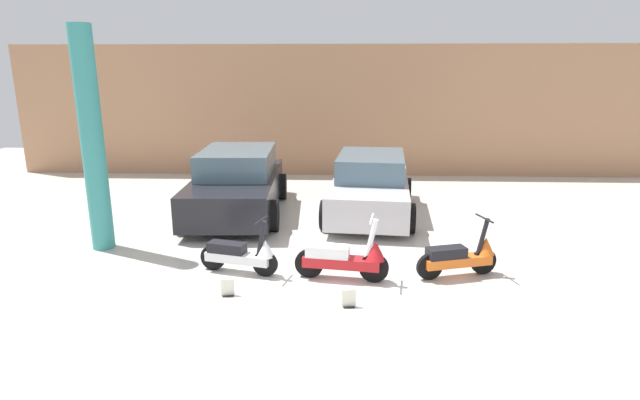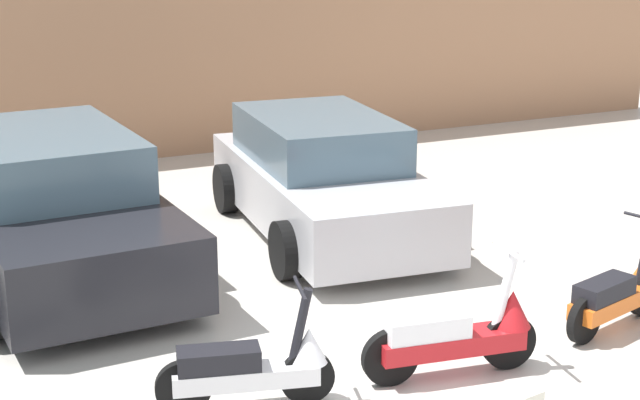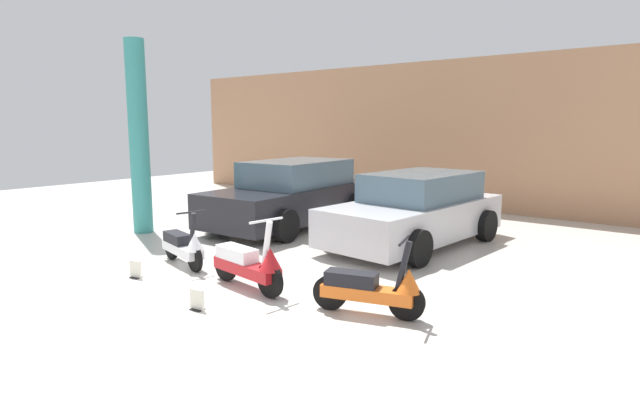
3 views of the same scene
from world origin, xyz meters
name	(u,v)px [view 1 (image 1 of 3)]	position (x,y,z in m)	size (l,w,h in m)	color
ground_plane	(312,298)	(0.00, 0.00, 0.00)	(28.00, 28.00, 0.00)	beige
wall_back	(328,111)	(0.00, 8.91, 1.99)	(19.60, 0.12, 3.98)	tan
scooter_front_left	(242,254)	(-1.19, 0.86, 0.33)	(1.33, 0.60, 0.94)	black
scooter_front_right	(345,258)	(0.49, 0.67, 0.37)	(1.49, 0.56, 1.04)	black
scooter_front_center	(461,256)	(2.33, 0.89, 0.34)	(1.34, 0.64, 0.96)	black
car_rear_left	(237,183)	(-1.97, 4.44, 0.70)	(2.24, 4.38, 1.46)	black
car_rear_center	(370,186)	(1.08, 4.49, 0.65)	(2.22, 4.14, 1.36)	#B7B7BC
placard_near_left_scooter	(228,288)	(-1.24, 0.02, 0.11)	(0.20, 0.15, 0.26)	black
placard_near_right_scooter	(349,299)	(0.53, -0.26, 0.11)	(0.20, 0.14, 0.26)	black
support_column_side	(92,141)	(-4.01, 1.97, 1.99)	(0.40, 0.40, 3.98)	teal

